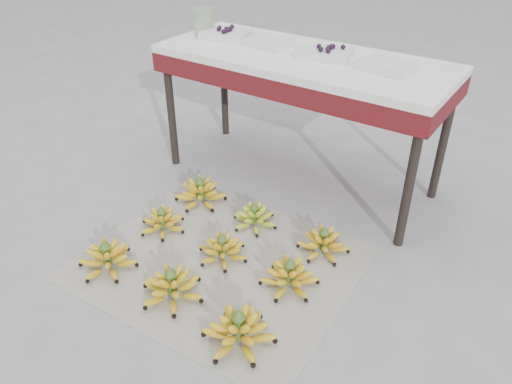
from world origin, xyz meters
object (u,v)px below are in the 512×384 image
Objects in this scene: bunch_mid_right at (289,277)px; tray_far_left at (226,34)px; bunch_front_left at (107,259)px; tray_right at (326,53)px; bunch_back_center at (255,217)px; newspaper_mat at (219,262)px; tray_far_right at (388,67)px; bunch_mid_left at (163,222)px; bunch_mid_center at (223,250)px; bunch_front_center at (172,287)px; vendor_table at (302,71)px; tray_left at (268,43)px; bunch_front_right at (239,331)px; bunch_back_left at (201,193)px; glass_jar at (204,21)px; bunch_back_right at (323,243)px.

bunch_mid_right is 1.50m from tray_far_left.
tray_right is at bearing 64.68° from bunch_front_left.
tray_right reaches higher than bunch_back_center.
tray_far_right is at bearing 67.14° from newspaper_mat.
newspaper_mat is at bearing -92.03° from tray_right.
tray_far_left is 1.03× the size of tray_right.
newspaper_mat is at bearing 7.48° from bunch_mid_left.
bunch_back_center is (-0.02, 0.31, -0.00)m from bunch_mid_center.
tray_far_right is at bearing 59.16° from bunch_front_center.
vendor_table is 0.26m from tray_left.
tray_far_left is (-0.59, 1.21, 0.73)m from bunch_front_center.
bunch_front_right reaches higher than newspaper_mat.
tray_left reaches higher than newspaper_mat.
bunch_front_center is at bearing -92.69° from tray_right.
bunch_front_right is 1.04m from bunch_back_left.
bunch_front_right is 0.23× the size of vendor_table.
bunch_mid_right is 1.14m from vendor_table.
bunch_front_left is 1.63m from tray_far_right.
tray_far_right reaches higher than bunch_mid_right.
glass_jar is (-0.78, 0.88, 0.79)m from bunch_mid_center.
bunch_front_left is at bearing -73.26° from glass_jar.
bunch_back_right is 0.85× the size of tray_right.
newspaper_mat is 0.35m from bunch_back_center.
bunch_mid_center is at bearing -92.28° from tray_right.
tray_right reaches higher than tray_far_right.
bunch_back_center is 0.86× the size of tray_far_left.
tray_far_left is at bearing 103.34° from bunch_back_left.
bunch_mid_right is at bearing 13.72° from bunch_mid_left.
bunch_back_center is at bearing 102.23° from bunch_front_right.
bunch_front_right is at bearing -69.85° from vendor_table.
glass_jar is at bearing 179.18° from tray_far_right.
bunch_back_left is at bearing -128.15° from tray_right.
tray_left is 0.46m from glass_jar.
bunch_front_right is (0.39, -0.04, 0.00)m from bunch_front_center.
bunch_back_center is (-0.00, 0.64, -0.01)m from bunch_front_center.
glass_jar is at bearing 135.90° from bunch_back_center.
tray_left is at bearing 108.36° from bunch_mid_center.
bunch_front_center is at bearing -96.58° from bunch_back_center.
newspaper_mat is 8.30× the size of glass_jar.
tray_far_left is 0.29m from tray_left.
bunch_back_right is (0.40, 0.00, 0.00)m from bunch_back_center.
bunch_mid_center is 0.84× the size of tray_right.
newspaper_mat is 0.78× the size of vendor_table.
bunch_mid_right is at bearing 29.54° from bunch_front_center.
tray_left reaches higher than bunch_back_center.
bunch_front_center is 1.45m from tray_left.
bunch_mid_left is 1.10m from vendor_table.
bunch_front_left is 1.98× the size of glass_jar.
tray_right reaches higher than bunch_front_right.
bunch_back_center is at bearing -37.32° from glass_jar.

